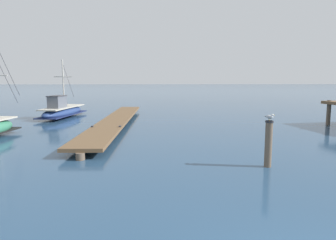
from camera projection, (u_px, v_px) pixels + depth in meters
floating_dock at (116, 120)px, 21.33m from camera, size 2.40×19.01×0.53m
fishing_boat_1 at (62, 111)px, 25.63m from camera, size 2.70×6.63×4.83m
mooring_piling at (268, 143)px, 11.06m from camera, size 0.30×0.30×1.71m
perched_seagull at (270, 117)px, 10.93m from camera, size 0.27×0.34×0.27m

